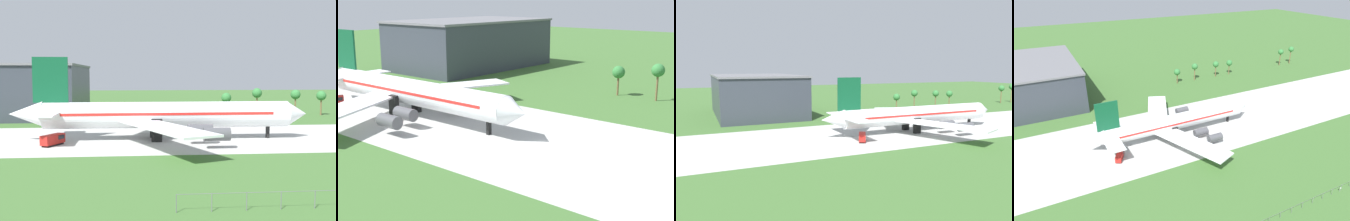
# 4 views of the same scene
# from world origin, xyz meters

# --- Properties ---
(ground_plane) EXTENTS (600.00, 600.00, 0.00)m
(ground_plane) POSITION_xyz_m (0.00, 0.00, 0.00)
(ground_plane) COLOR #3D662D
(taxiway_strip) EXTENTS (320.00, 44.00, 0.02)m
(taxiway_strip) POSITION_xyz_m (0.00, 0.00, 0.01)
(taxiway_strip) COLOR #B2B2AD
(taxiway_strip) RESTS_ON ground_plane
(jet_airliner) EXTENTS (69.87, 60.93, 19.25)m
(jet_airliner) POSITION_xyz_m (-37.42, -2.57, 5.79)
(jet_airliner) COLOR white
(jet_airliner) RESTS_ON ground_plane
(baggage_tug) EXTENTS (4.65, 6.41, 2.42)m
(baggage_tug) POSITION_xyz_m (-61.50, -8.75, 1.31)
(baggage_tug) COLOR black
(baggage_tug) RESTS_ON ground_plane
(terminal_building) EXTENTS (36.72, 61.20, 18.85)m
(terminal_building) POSITION_xyz_m (-81.06, 63.82, 9.44)
(terminal_building) COLOR #333842
(terminal_building) RESTS_ON ground_plane
(palm_tree_row) EXTENTS (91.18, 3.60, 11.97)m
(palm_tree_row) POSITION_xyz_m (30.39, 50.67, 8.10)
(palm_tree_row) COLOR brown
(palm_tree_row) RESTS_ON ground_plane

